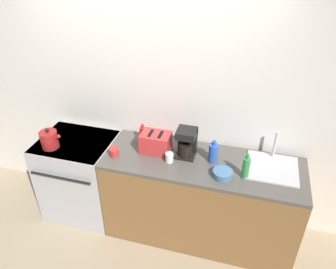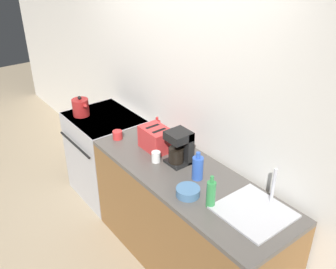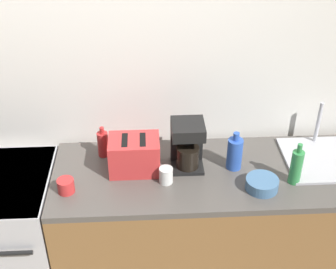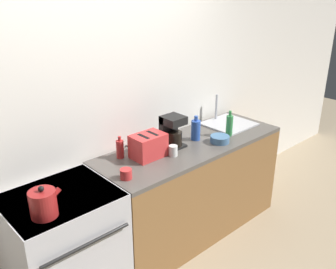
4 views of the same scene
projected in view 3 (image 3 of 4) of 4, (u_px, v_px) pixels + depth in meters
name	position (u px, v px, depth m)	size (l,w,h in m)	color
wall_back	(100.00, 84.00, 2.70)	(8.00, 0.05, 2.60)	silver
counter_block	(215.00, 232.00, 2.87)	(1.86, 0.66, 0.94)	brown
toaster	(134.00, 155.00, 2.57)	(0.28, 0.20, 0.20)	red
coffee_maker	(187.00, 143.00, 2.58)	(0.18, 0.18, 0.28)	black
sink_tray	(324.00, 157.00, 2.69)	(0.45, 0.43, 0.28)	#B7B7BC
bottle_red	(103.00, 144.00, 2.69)	(0.06, 0.06, 0.19)	#B72828
bottle_green	(296.00, 167.00, 2.47)	(0.06, 0.06, 0.25)	#338C47
bottle_blue	(235.00, 153.00, 2.59)	(0.09, 0.09, 0.23)	#2D56B7
cup_red	(66.00, 186.00, 2.44)	(0.09, 0.09, 0.08)	red
cup_white	(166.00, 175.00, 2.51)	(0.07, 0.07, 0.09)	white
bowl	(262.00, 184.00, 2.47)	(0.17, 0.17, 0.06)	teal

